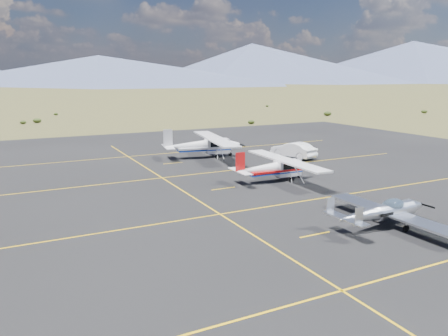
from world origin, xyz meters
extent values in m
plane|color=#383D1C|center=(0.00, 0.00, 0.00)|extent=(1600.00, 1600.00, 0.00)
cube|color=black|center=(0.00, 7.00, 0.00)|extent=(72.00, 72.00, 0.02)
cube|color=silver|center=(1.91, -4.23, 0.72)|extent=(1.62, 8.71, 0.12)
ellipsoid|color=#99BFD8|center=(1.91, -4.23, 1.19)|extent=(1.60, 0.95, 0.79)
cube|color=silver|center=(-1.66, -4.32, 0.99)|extent=(0.75, 2.91, 0.06)
cube|color=silver|center=(-1.78, -5.39, 1.43)|extent=(0.53, 0.07, 0.96)
cube|color=silver|center=(-1.83, -3.27, 1.43)|extent=(0.53, 0.07, 0.96)
cylinder|color=black|center=(3.45, -4.19, 0.17)|extent=(0.33, 0.10, 0.33)
cylinder|color=black|center=(1.74, -5.39, 0.20)|extent=(0.39, 0.12, 0.39)
cylinder|color=black|center=(1.68, -3.08, 0.20)|extent=(0.39, 0.12, 0.39)
cube|color=white|center=(3.03, 7.75, 0.99)|extent=(2.07, 1.12, 1.26)
cube|color=white|center=(2.84, 7.76, 1.64)|extent=(1.71, 10.27, 0.13)
cube|color=black|center=(3.03, 7.75, 1.25)|extent=(1.52, 1.15, 0.51)
cube|color=red|center=(1.82, 7.78, 0.89)|extent=(4.68, 1.21, 0.17)
cube|color=red|center=(-1.34, 7.86, 1.87)|extent=(0.79, 0.09, 1.49)
cube|color=white|center=(-1.34, 7.86, 1.13)|extent=(0.78, 3.00, 0.06)
cylinder|color=black|center=(4.24, 7.72, 0.18)|extent=(0.34, 0.10, 0.34)
cylinder|color=black|center=(2.73, 6.78, 0.21)|extent=(0.41, 0.13, 0.41)
cylinder|color=black|center=(2.78, 8.73, 0.21)|extent=(0.41, 0.13, 0.41)
cube|color=silver|center=(2.37, 19.62, 1.17)|extent=(2.61, 1.66, 1.49)
cube|color=silver|center=(2.15, 19.66, 1.94)|extent=(3.72, 12.25, 0.15)
cube|color=black|center=(2.37, 19.62, 1.48)|extent=(1.96, 1.59, 0.61)
cube|color=silver|center=(0.96, 19.86, 1.06)|extent=(5.65, 2.19, 0.20)
cube|color=silver|center=(-2.74, 20.49, 2.22)|extent=(0.94, 0.23, 1.76)
cube|color=silver|center=(-2.74, 20.49, 1.33)|extent=(1.41, 3.62, 0.07)
cylinder|color=black|center=(3.79, 19.38, 0.21)|extent=(0.41, 0.18, 0.40)
cylinder|color=black|center=(1.85, 18.54, 0.25)|extent=(0.50, 0.22, 0.49)
cylinder|color=black|center=(2.24, 20.82, 0.25)|extent=(0.50, 0.22, 0.49)
imported|color=white|center=(9.23, 15.55, 0.83)|extent=(3.00, 5.26, 1.64)
camera|label=1|loc=(-17.44, -21.17, 8.43)|focal=35.00mm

